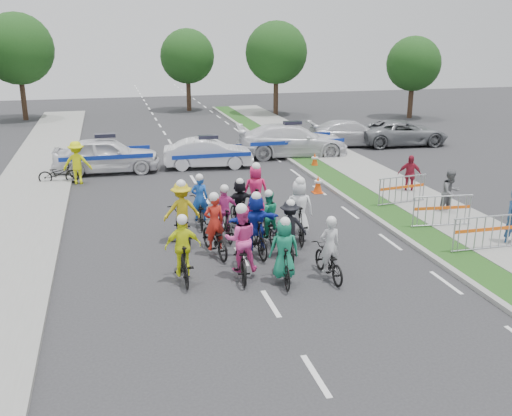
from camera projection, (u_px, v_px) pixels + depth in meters
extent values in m
plane|color=#28282B|center=(271.00, 304.00, 13.26)|extent=(90.00, 90.00, 0.00)
cube|color=gray|center=(376.00, 219.00, 19.09)|extent=(0.20, 60.00, 0.12)
cube|color=#264917|center=(395.00, 217.00, 19.26)|extent=(1.20, 60.00, 0.11)
cube|color=gray|center=(442.00, 213.00, 19.70)|extent=(2.40, 60.00, 0.13)
cube|color=gray|center=(4.00, 251.00, 16.30)|extent=(3.00, 60.00, 0.13)
imported|color=black|center=(328.00, 262.00, 14.55)|extent=(0.65, 1.69, 0.87)
imported|color=silver|center=(330.00, 245.00, 14.36)|extent=(0.54, 0.37, 1.46)
sphere|color=white|center=(331.00, 221.00, 14.12)|extent=(0.25, 0.25, 0.25)
imported|color=black|center=(283.00, 264.00, 14.27)|extent=(0.65, 1.72, 1.01)
imported|color=#167C59|center=(284.00, 248.00, 14.09)|extent=(0.79, 0.56, 1.51)
sphere|color=white|center=(285.00, 222.00, 13.84)|extent=(0.26, 0.26, 0.26)
imported|color=black|center=(241.00, 257.00, 14.64)|extent=(0.92, 2.02, 1.02)
imported|color=#EF429D|center=(241.00, 239.00, 14.44)|extent=(0.90, 0.74, 1.71)
sphere|color=white|center=(241.00, 209.00, 14.15)|extent=(0.30, 0.30, 0.30)
imported|color=black|center=(183.00, 262.00, 14.34)|extent=(0.49, 1.72, 1.03)
imported|color=#EFFC1A|center=(183.00, 246.00, 14.17)|extent=(0.91, 0.38, 1.55)
sphere|color=white|center=(182.00, 220.00, 13.91)|extent=(0.27, 0.27, 0.27)
imported|color=black|center=(289.00, 242.00, 15.87)|extent=(0.87, 1.77, 0.89)
imported|color=black|center=(290.00, 227.00, 15.69)|extent=(1.03, 0.70, 1.48)
sphere|color=white|center=(291.00, 204.00, 15.44)|extent=(0.26, 0.26, 0.26)
imported|color=black|center=(255.00, 236.00, 16.05)|extent=(0.71, 1.83, 1.07)
imported|color=#162BAC|center=(256.00, 222.00, 15.87)|extent=(1.53, 0.65, 1.61)
sphere|color=white|center=(256.00, 197.00, 15.60)|extent=(0.28, 0.28, 0.28)
imported|color=black|center=(214.00, 238.00, 16.07)|extent=(0.96, 1.91, 0.96)
imported|color=red|center=(214.00, 222.00, 15.88)|extent=(0.64, 0.48, 1.59)
sphere|color=white|center=(214.00, 197.00, 15.61)|extent=(0.28, 0.28, 0.28)
imported|color=black|center=(298.00, 222.00, 17.16)|extent=(0.82, 1.96, 1.14)
imported|color=white|center=(299.00, 208.00, 16.97)|extent=(0.91, 0.67, 1.71)
sphere|color=white|center=(300.00, 182.00, 16.68)|extent=(0.30, 0.30, 0.30)
imported|color=black|center=(267.00, 229.00, 17.02)|extent=(0.58, 1.63, 0.85)
imported|color=#1C9E71|center=(268.00, 214.00, 16.84)|extent=(0.70, 0.54, 1.42)
sphere|color=white|center=(269.00, 194.00, 16.60)|extent=(0.25, 0.25, 0.25)
imported|color=black|center=(224.00, 223.00, 17.29)|extent=(0.62, 1.69, 0.99)
imported|color=#DC3DA0|center=(224.00, 210.00, 17.11)|extent=(0.90, 0.45, 1.49)
sphere|color=white|center=(224.00, 189.00, 16.86)|extent=(0.26, 0.26, 0.26)
imported|color=black|center=(182.00, 226.00, 17.01)|extent=(0.81, 1.97, 1.01)
imported|color=gold|center=(182.00, 210.00, 16.82)|extent=(1.13, 0.70, 1.68)
sphere|color=white|center=(181.00, 184.00, 16.53)|extent=(0.29, 0.29, 0.29)
imported|color=black|center=(239.00, 213.00, 18.31)|extent=(0.70, 1.63, 0.95)
imported|color=black|center=(240.00, 201.00, 18.14)|extent=(1.37, 0.63, 1.42)
sphere|color=white|center=(240.00, 182.00, 17.90)|extent=(0.25, 0.25, 0.25)
imported|color=black|center=(200.00, 212.00, 18.52)|extent=(0.75, 1.76, 0.90)
imported|color=blue|center=(200.00, 198.00, 18.33)|extent=(0.58, 0.41, 1.50)
sphere|color=white|center=(199.00, 178.00, 18.08)|extent=(0.26, 0.26, 0.26)
imported|color=black|center=(255.00, 203.00, 19.14)|extent=(0.71, 1.91, 1.12)
imported|color=#E11C5A|center=(256.00, 190.00, 18.95)|extent=(0.87, 0.61, 1.68)
sphere|color=white|center=(256.00, 167.00, 18.67)|extent=(0.29, 0.29, 0.29)
imported|color=silver|center=(107.00, 155.00, 25.39)|extent=(4.75, 2.16, 1.58)
imported|color=silver|center=(208.00, 153.00, 26.32)|extent=(4.23, 1.92, 1.35)
imported|color=silver|center=(292.00, 140.00, 28.64)|extent=(5.85, 3.02, 1.62)
imported|color=silver|center=(351.00, 133.00, 31.36)|extent=(4.94, 2.37, 1.39)
imported|color=slate|center=(402.00, 133.00, 31.53)|extent=(5.10, 2.61, 1.38)
imported|color=#5A5B60|center=(450.00, 192.00, 19.52)|extent=(0.87, 0.74, 1.57)
imported|color=maroon|center=(410.00, 175.00, 22.00)|extent=(0.97, 0.73, 1.53)
imported|color=#D8E10B|center=(77.00, 163.00, 23.44)|extent=(1.22, 0.79, 1.78)
cube|color=#F24C0C|center=(318.00, 192.00, 22.36)|extent=(0.40, 0.40, 0.03)
cone|color=#F24C0C|center=(318.00, 184.00, 22.26)|extent=(0.36, 0.36, 0.70)
cylinder|color=silver|center=(318.00, 182.00, 22.23)|extent=(0.29, 0.29, 0.08)
cube|color=#F24C0C|center=(315.00, 167.00, 26.52)|extent=(0.40, 0.40, 0.03)
cone|color=#F24C0C|center=(315.00, 160.00, 26.42)|extent=(0.36, 0.36, 0.70)
cylinder|color=silver|center=(315.00, 158.00, 26.39)|extent=(0.29, 0.29, 0.08)
imported|color=black|center=(58.00, 173.00, 23.63)|extent=(1.62, 0.57, 0.85)
cylinder|color=#382619|center=(276.00, 93.00, 42.67)|extent=(0.36, 0.36, 3.25)
sphere|color=#143D13|center=(276.00, 53.00, 41.80)|extent=(4.55, 4.55, 4.55)
cylinder|color=#382619|center=(411.00, 99.00, 41.21)|extent=(0.36, 0.36, 2.75)
sphere|color=#143D13|center=(413.00, 64.00, 40.48)|extent=(3.85, 3.85, 3.85)
cylinder|color=#382619|center=(23.00, 95.00, 40.14)|extent=(0.36, 0.36, 3.50)
sphere|color=#143D13|center=(18.00, 49.00, 39.21)|extent=(4.90, 4.90, 4.90)
cylinder|color=#382619|center=(189.00, 92.00, 44.96)|extent=(0.36, 0.36, 3.00)
sphere|color=#143D13|center=(187.00, 56.00, 44.15)|extent=(4.20, 4.20, 4.20)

